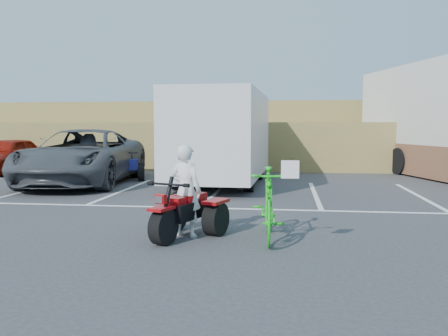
# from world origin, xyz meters

# --- Properties ---
(ground) EXTENTS (100.00, 100.00, 0.00)m
(ground) POSITION_xyz_m (0.00, 0.00, 0.00)
(ground) COLOR #343436
(ground) RESTS_ON ground
(parking_stripes) EXTENTS (28.00, 5.16, 0.01)m
(parking_stripes) POSITION_xyz_m (0.87, 4.07, 0.00)
(parking_stripes) COLOR white
(parking_stripes) RESTS_ON ground
(grass_embankment) EXTENTS (40.00, 8.50, 3.10)m
(grass_embankment) POSITION_xyz_m (0.00, 15.48, 1.42)
(grass_embankment) COLOR olive
(grass_embankment) RESTS_ON ground
(red_trike_atv) EXTENTS (1.55, 1.78, 0.97)m
(red_trike_atv) POSITION_xyz_m (0.22, -0.46, 0.00)
(red_trike_atv) COLOR #9F090C
(red_trike_atv) RESTS_ON ground
(rider) EXTENTS (0.65, 0.53, 1.54)m
(rider) POSITION_xyz_m (0.27, -0.32, 0.77)
(rider) COLOR white
(rider) RESTS_ON ground
(green_dirt_bike) EXTENTS (0.65, 1.97, 1.17)m
(green_dirt_bike) POSITION_xyz_m (1.65, -0.33, 0.58)
(green_dirt_bike) COLOR #14BF19
(green_dirt_bike) RESTS_ON ground
(grey_pickup) EXTENTS (3.43, 6.51, 1.74)m
(grey_pickup) POSITION_xyz_m (-4.57, 6.46, 0.87)
(grey_pickup) COLOR #424449
(grey_pickup) RESTS_ON ground
(red_car) EXTENTS (1.67, 4.12, 1.40)m
(red_car) POSITION_xyz_m (-9.02, 9.30, 0.70)
(red_car) COLOR maroon
(red_car) RESTS_ON ground
(cargo_trailer) EXTENTS (2.66, 6.27, 2.89)m
(cargo_trailer) POSITION_xyz_m (-0.10, 6.81, 1.56)
(cargo_trailer) COLOR silver
(cargo_trailer) RESTS_ON ground
(quad_atv_blue) EXTENTS (1.55, 1.79, 0.98)m
(quad_atv_blue) POSITION_xyz_m (-3.54, 7.72, 0.00)
(quad_atv_blue) COLOR navy
(quad_atv_blue) RESTS_ON ground
(quad_atv_green) EXTENTS (1.65, 1.97, 1.12)m
(quad_atv_green) POSITION_xyz_m (-0.14, 6.73, 0.00)
(quad_atv_green) COLOR #134F12
(quad_atv_green) RESTS_ON ground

